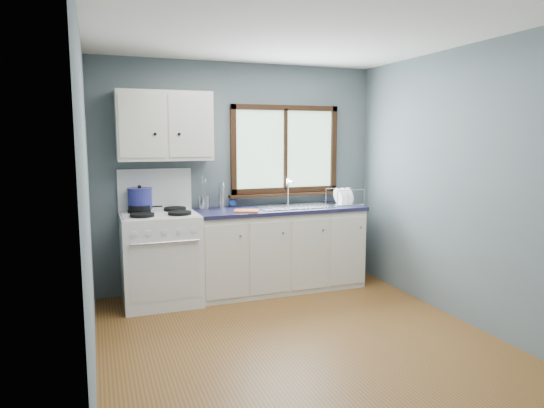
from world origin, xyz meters
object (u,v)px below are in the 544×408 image
object	(u,v)px
skillet	(140,207)
dish_rack	(344,200)
thermos	(221,196)
sink	(294,212)
stockpot	(140,198)
gas_range	(161,255)
utensil_crock	(204,202)
base_cabinets	(279,253)

from	to	relation	value
skillet	dish_rack	xyz separation A→B (m)	(2.28, -0.12, -0.01)
thermos	dish_rack	bearing A→B (deg)	-6.92
sink	thermos	distance (m)	0.83
stockpot	dish_rack	world-z (taller)	stockpot
stockpot	gas_range	bearing A→B (deg)	-42.39
sink	dish_rack	bearing A→B (deg)	-1.35
thermos	skillet	bearing A→B (deg)	-176.83
stockpot	utensil_crock	size ratio (longest dim) A/B	0.89
stockpot	thermos	distance (m)	0.86
utensil_crock	thermos	distance (m)	0.20
stockpot	utensil_crock	world-z (taller)	utensil_crock
base_cabinets	dish_rack	xyz separation A→B (m)	(0.80, -0.01, 0.56)
base_cabinets	sink	size ratio (longest dim) A/B	2.20
sink	stockpot	size ratio (longest dim) A/B	2.61
thermos	stockpot	bearing A→B (deg)	-178.66
base_cabinets	utensil_crock	size ratio (longest dim) A/B	5.10
base_cabinets	stockpot	size ratio (longest dim) A/B	5.75
skillet	utensil_crock	bearing A→B (deg)	6.98
utensil_crock	thermos	bearing A→B (deg)	-4.90
skillet	stockpot	bearing A→B (deg)	83.05
base_cabinets	skillet	size ratio (longest dim) A/B	5.46
skillet	stockpot	xyz separation A→B (m)	(0.00, 0.03, 0.09)
stockpot	utensil_crock	distance (m)	0.68
dish_rack	skillet	bearing A→B (deg)	173.50
thermos	dish_rack	xyz separation A→B (m)	(1.41, -0.17, -0.09)
sink	utensil_crock	bearing A→B (deg)	170.01
skillet	thermos	distance (m)	0.87
skillet	thermos	xyz separation A→B (m)	(0.86, 0.05, 0.08)
utensil_crock	dish_rack	size ratio (longest dim) A/B	0.94
sink	dish_rack	distance (m)	0.63
thermos	dish_rack	size ratio (longest dim) A/B	0.72
base_cabinets	thermos	xyz separation A→B (m)	(-0.62, 0.16, 0.65)
gas_range	base_cabinets	size ratio (longest dim) A/B	0.74
base_cabinets	skillet	bearing A→B (deg)	175.80
dish_rack	thermos	bearing A→B (deg)	169.69
dish_rack	utensil_crock	bearing A→B (deg)	169.92
utensil_crock	thermos	size ratio (longest dim) A/B	1.30
sink	thermos	size ratio (longest dim) A/B	3.02
base_cabinets	gas_range	bearing A→B (deg)	-179.18
sink	dish_rack	size ratio (longest dim) A/B	2.18
thermos	dish_rack	world-z (taller)	thermos
gas_range	thermos	world-z (taller)	gas_range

